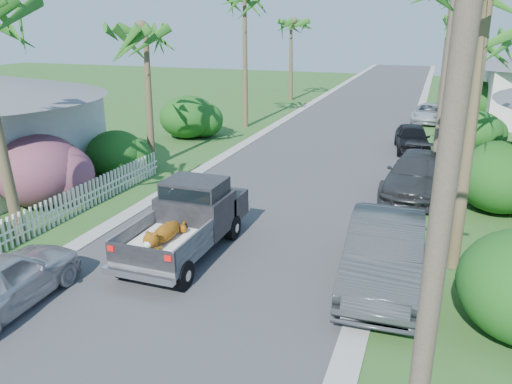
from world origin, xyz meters
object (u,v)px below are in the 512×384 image
at_px(pickup_truck, 191,217).
at_px(parked_car_rd, 429,113).
at_px(parked_car_rm, 417,175).
at_px(utility_pole_a, 444,193).
at_px(utility_pole_c, 446,51).
at_px(palm_r_b, 476,34).
at_px(palm_r_d, 460,18).
at_px(utility_pole_b, 445,72).
at_px(parked_car_rf, 412,138).
at_px(utility_pole_d, 446,43).
at_px(palm_l_b, 144,28).
at_px(palm_l_d, 292,21).
at_px(parked_car_rn, 384,253).

relative_size(pickup_truck, parked_car_rd, 1.20).
distance_m(parked_car_rm, utility_pole_a, 14.51).
bearing_deg(utility_pole_a, utility_pole_c, 90.00).
distance_m(palm_r_b, palm_r_d, 25.01).
height_order(parked_car_rd, palm_r_d, palm_r_d).
xyz_separation_m(pickup_truck, utility_pole_b, (6.55, 8.52, 3.59)).
bearing_deg(parked_car_rd, parked_car_rm, -84.76).
relative_size(parked_car_rf, utility_pole_d, 0.45).
relative_size(palm_l_b, palm_r_d, 0.93).
relative_size(parked_car_rf, utility_pole_b, 0.45).
distance_m(palm_l_d, utility_pole_d, 15.19).
bearing_deg(utility_pole_b, palm_r_b, 63.43).
height_order(parked_car_rn, parked_car_rm, parked_car_rn).
xyz_separation_m(palm_l_d, utility_pole_b, (12.10, -21.00, -1.84)).
height_order(parked_car_rm, palm_r_b, palm_r_b).
relative_size(palm_l_b, palm_r_b, 1.03).
height_order(palm_l_d, palm_r_d, palm_r_d).
relative_size(palm_r_d, utility_pole_a, 0.89).
distance_m(pickup_truck, palm_l_b, 10.83).
distance_m(parked_car_rn, utility_pole_d, 38.98).
bearing_deg(palm_r_d, palm_r_b, -89.77).
xyz_separation_m(palm_r_d, utility_pole_c, (-0.90, -12.00, -2.14)).
height_order(pickup_truck, palm_l_b, palm_l_b).
distance_m(palm_r_d, utility_pole_a, 42.06).
distance_m(parked_car_rn, utility_pole_a, 7.32).
height_order(parked_car_rd, utility_pole_c, utility_pole_c).
xyz_separation_m(palm_r_b, utility_pole_a, (-1.00, -17.00, -1.35)).
distance_m(parked_car_rd, utility_pole_c, 4.06).
height_order(pickup_truck, utility_pole_b, utility_pole_b).
relative_size(pickup_truck, utility_pole_b, 0.57).
xyz_separation_m(parked_car_rn, utility_pole_d, (1.01, 38.79, 3.74)).
height_order(palm_l_d, palm_r_b, palm_l_d).
height_order(parked_car_rm, palm_l_b, palm_l_b).
bearing_deg(parked_car_rf, parked_car_rm, -93.15).
distance_m(parked_car_rn, parked_car_rd, 23.48).
xyz_separation_m(parked_car_rn, parked_car_rd, (0.41, 23.48, -0.27)).
distance_m(palm_r_b, utility_pole_d, 28.05).
bearing_deg(parked_car_rm, parked_car_rn, -87.01).
xyz_separation_m(parked_car_rn, palm_r_b, (2.01, 10.79, 5.09)).
height_order(parked_car_rm, utility_pole_b, utility_pole_b).
distance_m(palm_l_d, utility_pole_b, 24.31).
bearing_deg(palm_l_d, parked_car_rm, -62.42).
xyz_separation_m(pickup_truck, utility_pole_c, (6.55, 23.52, 3.59)).
height_order(pickup_truck, parked_car_rn, pickup_truck).
xyz_separation_m(parked_car_rf, palm_l_d, (-10.92, 15.05, 5.75)).
height_order(parked_car_rm, utility_pole_d, utility_pole_d).
bearing_deg(parked_car_rm, pickup_truck, -122.40).
height_order(pickup_truck, parked_car_rm, pickup_truck).
height_order(parked_car_rd, palm_l_b, palm_l_b).
relative_size(parked_car_rm, utility_pole_b, 0.58).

